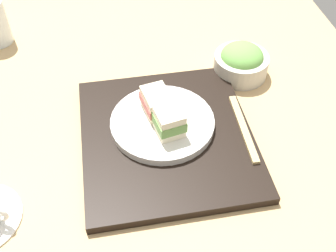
{
  "coord_description": "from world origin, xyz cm",
  "views": [
    {
      "loc": [
        -50.45,
        10.65,
        62.24
      ],
      "look_at": [
        2.53,
        1.19,
        5.0
      ],
      "focal_mm": 44.0,
      "sensor_mm": 36.0,
      "label": 1
    }
  ],
  "objects_px": {
    "sandwich_far": "(157,103)",
    "salad_bowl": "(241,62)",
    "sandwich_near": "(168,119)",
    "chopsticks_pair": "(243,128)",
    "sandwich_plate": "(162,123)"
  },
  "relations": [
    {
      "from": "sandwich_near",
      "to": "chopsticks_pair",
      "type": "height_order",
      "value": "sandwich_near"
    },
    {
      "from": "sandwich_near",
      "to": "sandwich_far",
      "type": "bearing_deg",
      "value": 13.99
    },
    {
      "from": "sandwich_far",
      "to": "salad_bowl",
      "type": "relative_size",
      "value": 0.62
    },
    {
      "from": "salad_bowl",
      "to": "chopsticks_pair",
      "type": "relative_size",
      "value": 0.69
    },
    {
      "from": "sandwich_far",
      "to": "salad_bowl",
      "type": "height_order",
      "value": "sandwich_far"
    },
    {
      "from": "sandwich_plate",
      "to": "chopsticks_pair",
      "type": "height_order",
      "value": "sandwich_plate"
    },
    {
      "from": "salad_bowl",
      "to": "chopsticks_pair",
      "type": "distance_m",
      "value": 0.2
    },
    {
      "from": "sandwich_near",
      "to": "sandwich_far",
      "type": "xyz_separation_m",
      "value": [
        0.05,
        0.01,
        -0.0
      ]
    },
    {
      "from": "sandwich_near",
      "to": "chopsticks_pair",
      "type": "distance_m",
      "value": 0.16
    },
    {
      "from": "sandwich_near",
      "to": "chopsticks_pair",
      "type": "xyz_separation_m",
      "value": [
        -0.01,
        -0.15,
        -0.04
      ]
    },
    {
      "from": "sandwich_plate",
      "to": "sandwich_near",
      "type": "height_order",
      "value": "sandwich_near"
    },
    {
      "from": "sandwich_plate",
      "to": "sandwich_far",
      "type": "relative_size",
      "value": 2.7
    },
    {
      "from": "chopsticks_pair",
      "to": "sandwich_near",
      "type": "bearing_deg",
      "value": 85.4
    },
    {
      "from": "sandwich_far",
      "to": "salad_bowl",
      "type": "bearing_deg",
      "value": -59.83
    },
    {
      "from": "sandwich_plate",
      "to": "sandwich_far",
      "type": "distance_m",
      "value": 0.04
    }
  ]
}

